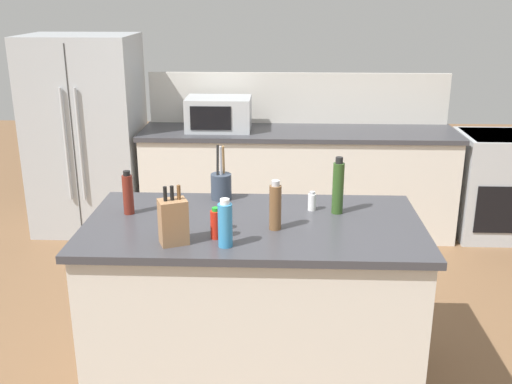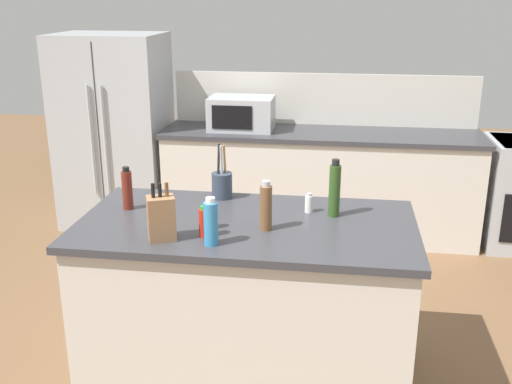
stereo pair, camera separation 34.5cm
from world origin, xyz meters
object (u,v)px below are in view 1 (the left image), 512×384
(range_oven, at_px, (501,185))
(microwave, at_px, (219,114))
(knife_block, at_px, (173,221))
(dish_soap_bottle, at_px, (225,224))
(pepper_grinder, at_px, (275,206))
(vinegar_bottle, at_px, (128,194))
(hot_sauce_bottle, at_px, (216,224))
(spice_jar_oregano, at_px, (219,220))
(olive_oil_bottle, at_px, (338,187))
(refrigerator, at_px, (87,135))
(salt_shaker, at_px, (312,202))
(utensil_crock, at_px, (221,185))

(range_oven, relative_size, microwave, 1.66)
(knife_block, bearing_deg, dish_soap_bottle, -28.44)
(pepper_grinder, bearing_deg, vinegar_bottle, 166.33)
(knife_block, distance_m, hot_sauce_bottle, 0.21)
(spice_jar_oregano, bearing_deg, range_oven, 45.53)
(microwave, xyz_separation_m, olive_oil_bottle, (0.85, -2.04, 0.01))
(refrigerator, distance_m, dish_soap_bottle, 2.96)
(spice_jar_oregano, bearing_deg, hot_sauce_bottle, -92.77)
(dish_soap_bottle, bearing_deg, salt_shaker, 49.68)
(utensil_crock, xyz_separation_m, hot_sauce_bottle, (0.03, -0.59, -0.01))
(microwave, bearing_deg, pepper_grinder, -77.39)
(refrigerator, xyz_separation_m, knife_block, (1.22, -2.54, 0.18))
(range_oven, height_order, knife_block, knife_block)
(refrigerator, distance_m, range_oven, 3.71)
(utensil_crock, bearing_deg, range_oven, 38.47)
(dish_soap_bottle, bearing_deg, knife_block, 174.47)
(refrigerator, distance_m, knife_block, 2.83)
(refrigerator, distance_m, vinegar_bottle, 2.34)
(knife_block, bearing_deg, range_oven, 22.34)
(range_oven, height_order, hot_sauce_bottle, hot_sauce_bottle)
(utensil_crock, height_order, spice_jar_oregano, utensil_crock)
(range_oven, xyz_separation_m, salt_shaker, (-1.78, -2.00, 0.52))
(pepper_grinder, relative_size, hot_sauce_bottle, 1.63)
(refrigerator, relative_size, dish_soap_bottle, 7.35)
(vinegar_bottle, bearing_deg, spice_jar_oregano, -22.88)
(salt_shaker, relative_size, vinegar_bottle, 0.45)
(microwave, distance_m, spice_jar_oregano, 2.32)
(olive_oil_bottle, bearing_deg, pepper_grinder, -143.59)
(range_oven, bearing_deg, spice_jar_oregano, -134.47)
(vinegar_bottle, bearing_deg, refrigerator, 112.97)
(range_oven, height_order, dish_soap_bottle, dish_soap_bottle)
(range_oven, xyz_separation_m, spice_jar_oregano, (-2.27, -2.31, 0.53))
(utensil_crock, bearing_deg, dish_soap_bottle, -82.98)
(microwave, relative_size, salt_shaker, 5.13)
(salt_shaker, distance_m, olive_oil_bottle, 0.17)
(olive_oil_bottle, distance_m, vinegar_bottle, 1.14)
(range_oven, distance_m, spice_jar_oregano, 3.28)
(microwave, xyz_separation_m, vinegar_bottle, (-0.29, -2.09, -0.03))
(spice_jar_oregano, xyz_separation_m, dish_soap_bottle, (0.05, -0.20, 0.06))
(knife_block, xyz_separation_m, vinegar_bottle, (-0.31, 0.40, 0.00))
(dish_soap_bottle, bearing_deg, spice_jar_oregano, 103.80)
(refrigerator, bearing_deg, olive_oil_bottle, -45.66)
(range_oven, distance_m, vinegar_bottle, 3.53)
(pepper_grinder, relative_size, dish_soap_bottle, 1.09)
(range_oven, height_order, spice_jar_oregano, spice_jar_oregano)
(refrigerator, xyz_separation_m, range_oven, (3.69, -0.05, -0.41))
(refrigerator, relative_size, microwave, 3.14)
(hot_sauce_bottle, relative_size, dish_soap_bottle, 0.67)
(knife_block, relative_size, olive_oil_bottle, 0.92)
(olive_oil_bottle, bearing_deg, microwave, 112.58)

